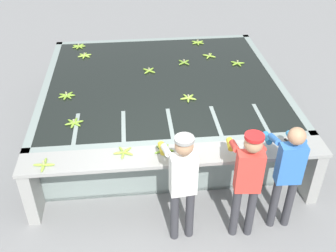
{
  "coord_description": "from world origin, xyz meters",
  "views": [
    {
      "loc": [
        -0.52,
        -3.82,
        4.21
      ],
      "look_at": [
        0.0,
        1.29,
        0.65
      ],
      "focal_mm": 42.0,
      "sensor_mm": 36.0,
      "label": 1
    }
  ],
  "objects": [
    {
      "name": "banana_bunch_floating_6",
      "position": [
        -1.42,
        1.1,
        0.94
      ],
      "size": [
        0.28,
        0.28,
        0.08
      ],
      "color": "#7FAD33",
      "rests_on": "wash_tank"
    },
    {
      "name": "worker_0",
      "position": [
        0.01,
        -0.33,
        0.98
      ],
      "size": [
        0.45,
        0.73,
        1.63
      ],
      "color": "#38383D",
      "rests_on": "ground"
    },
    {
      "name": "banana_bunch_floating_5",
      "position": [
        -1.43,
        3.46,
        0.94
      ],
      "size": [
        0.28,
        0.28,
        0.08
      ],
      "color": "#9EC642",
      "rests_on": "wash_tank"
    },
    {
      "name": "wash_tank",
      "position": [
        0.0,
        2.32,
        0.46
      ],
      "size": [
        4.15,
        3.79,
        0.92
      ],
      "color": "gray",
      "rests_on": "ground"
    },
    {
      "name": "banana_bunch_floating_0",
      "position": [
        0.37,
        1.64,
        0.94
      ],
      "size": [
        0.27,
        0.27,
        0.08
      ],
      "color": "#9EC642",
      "rests_on": "wash_tank"
    },
    {
      "name": "banana_bunch_floating_2",
      "position": [
        1.01,
        3.2,
        0.94
      ],
      "size": [
        0.26,
        0.26,
        0.08
      ],
      "color": "#93BC3D",
      "rests_on": "wash_tank"
    },
    {
      "name": "ground_plane",
      "position": [
        0.0,
        0.0,
        0.0
      ],
      "size": [
        80.0,
        80.0,
        0.0
      ],
      "primitive_type": "plane",
      "color": "gray",
      "rests_on": "ground"
    },
    {
      "name": "banana_bunch_floating_1",
      "position": [
        1.48,
        2.82,
        0.94
      ],
      "size": [
        0.27,
        0.28,
        0.08
      ],
      "color": "#7FAD33",
      "rests_on": "wash_tank"
    },
    {
      "name": "work_ledge",
      "position": [
        0.0,
        0.23,
        0.64
      ],
      "size": [
        4.15,
        0.45,
        0.92
      ],
      "color": "#9E9E99",
      "rests_on": "ground"
    },
    {
      "name": "banana_bunch_ledge_0",
      "position": [
        -0.69,
        0.32,
        0.94
      ],
      "size": [
        0.27,
        0.28,
        0.08
      ],
      "color": "#93BC3D",
      "rests_on": "work_ledge"
    },
    {
      "name": "knife_0",
      "position": [
        1.6,
        0.29,
        0.93
      ],
      "size": [
        0.17,
        0.33,
        0.02
      ],
      "color": "silver",
      "rests_on": "work_ledge"
    },
    {
      "name": "banana_bunch_floating_3",
      "position": [
        -1.58,
        3.94,
        0.94
      ],
      "size": [
        0.28,
        0.28,
        0.08
      ],
      "color": "#8CB738",
      "rests_on": "wash_tank"
    },
    {
      "name": "banana_bunch_ledge_2",
      "position": [
        -0.15,
        0.31,
        0.94
      ],
      "size": [
        0.28,
        0.27,
        0.08
      ],
      "color": "#75A333",
      "rests_on": "work_ledge"
    },
    {
      "name": "banana_bunch_floating_9",
      "position": [
        -0.21,
        2.68,
        0.94
      ],
      "size": [
        0.24,
        0.24,
        0.08
      ],
      "color": "#8CB738",
      "rests_on": "wash_tank"
    },
    {
      "name": "banana_bunch_floating_4",
      "position": [
        0.48,
        2.96,
        0.94
      ],
      "size": [
        0.24,
        0.24,
        0.08
      ],
      "color": "#75A333",
      "rests_on": "wash_tank"
    },
    {
      "name": "banana_bunch_ledge_1",
      "position": [
        -1.71,
        0.16,
        0.94
      ],
      "size": [
        0.28,
        0.28,
        0.08
      ],
      "color": "#93BC3D",
      "rests_on": "work_ledge"
    },
    {
      "name": "worker_2",
      "position": [
        1.35,
        -0.26,
        0.96
      ],
      "size": [
        0.42,
        0.72,
        1.61
      ],
      "color": "#38383D",
      "rests_on": "ground"
    },
    {
      "name": "banana_bunch_floating_8",
      "position": [
        -1.62,
        1.92,
        0.94
      ],
      "size": [
        0.27,
        0.28,
        0.08
      ],
      "color": "#7FAD33",
      "rests_on": "wash_tank"
    },
    {
      "name": "banana_bunch_floating_7",
      "position": [
        0.9,
        3.89,
        0.94
      ],
      "size": [
        0.27,
        0.28,
        0.08
      ],
      "color": "#8CB738",
      "rests_on": "wash_tank"
    },
    {
      "name": "worker_1",
      "position": [
        0.81,
        -0.36,
        0.98
      ],
      "size": [
        0.45,
        0.73,
        1.63
      ],
      "color": "#38383D",
      "rests_on": "ground"
    }
  ]
}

